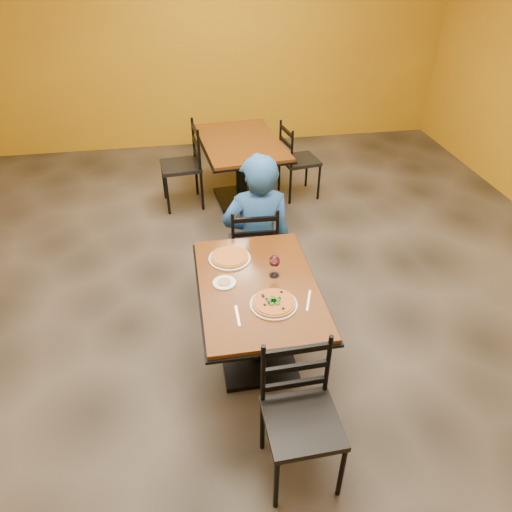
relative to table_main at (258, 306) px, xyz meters
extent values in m
cube|color=black|center=(0.00, 0.50, -0.56)|extent=(7.00, 8.00, 0.01)
cube|color=#BE8E15|center=(0.00, 4.50, 0.94)|extent=(7.00, 0.01, 3.00)
cube|color=#5B320E|center=(0.00, 0.00, 0.18)|extent=(0.80, 1.20, 0.03)
cube|color=black|center=(0.00, 0.00, 0.15)|extent=(0.83, 1.23, 0.02)
cylinder|color=black|center=(0.00, 0.00, -0.19)|extent=(0.12, 0.12, 0.66)
cube|color=black|center=(0.00, 0.00, -0.54)|extent=(0.55, 0.55, 0.04)
cube|color=#5B320E|center=(0.25, 2.62, 0.18)|extent=(0.99, 1.38, 0.03)
cube|color=black|center=(0.25, 2.62, 0.15)|extent=(1.02, 1.41, 0.02)
cylinder|color=black|center=(0.25, 2.62, -0.19)|extent=(0.13, 0.13, 0.66)
cube|color=black|center=(0.25, 2.62, -0.54)|extent=(0.65, 0.65, 0.04)
imported|color=navy|center=(0.17, 0.98, 0.09)|extent=(0.64, 0.43, 1.28)
cylinder|color=white|center=(0.06, -0.22, 0.20)|extent=(0.31, 0.31, 0.01)
cylinder|color=maroon|center=(0.06, -0.22, 0.21)|extent=(0.28, 0.28, 0.02)
cylinder|color=white|center=(-0.16, 0.33, 0.20)|extent=(0.31, 0.31, 0.01)
cylinder|color=orange|center=(-0.16, 0.33, 0.21)|extent=(0.28, 0.28, 0.02)
cylinder|color=white|center=(-0.23, 0.05, 0.20)|extent=(0.16, 0.16, 0.01)
cylinder|color=tan|center=(-0.23, 0.05, 0.21)|extent=(0.09, 0.09, 0.01)
cube|color=silver|center=(-0.18, -0.29, 0.20)|extent=(0.02, 0.19, 0.00)
cube|color=silver|center=(0.30, -0.22, 0.20)|extent=(0.09, 0.20, 0.00)
camera|label=1|loc=(-0.44, -2.48, 2.22)|focal=33.07mm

